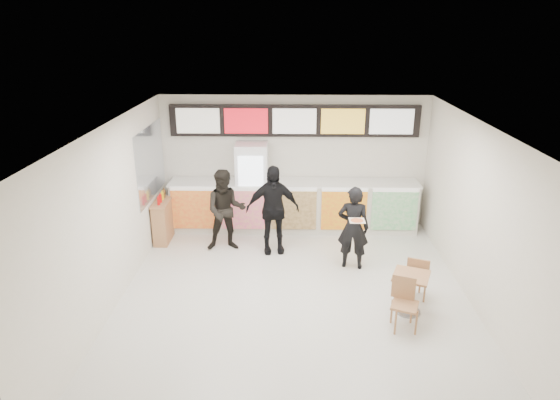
{
  "coord_description": "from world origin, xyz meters",
  "views": [
    {
      "loc": [
        -0.08,
        -7.49,
        4.53
      ],
      "look_at": [
        -0.27,
        1.2,
        1.39
      ],
      "focal_mm": 32.0,
      "sensor_mm": 36.0,
      "label": 1
    }
  ],
  "objects_px": {
    "customer_mid": "(272,209)",
    "cafe_table": "(410,286)",
    "service_counter": "(294,206)",
    "condiment_ledge": "(163,221)",
    "drinks_fridge": "(252,187)",
    "customer_left": "(226,210)",
    "customer_main": "(353,228)"
  },
  "relations": [
    {
      "from": "cafe_table",
      "to": "condiment_ledge",
      "type": "xyz_separation_m",
      "value": [
        -4.69,
        2.75,
        -0.02
      ]
    },
    {
      "from": "cafe_table",
      "to": "condiment_ledge",
      "type": "distance_m",
      "value": 5.44
    },
    {
      "from": "customer_mid",
      "to": "cafe_table",
      "type": "bearing_deg",
      "value": -52.74
    },
    {
      "from": "drinks_fridge",
      "to": "condiment_ledge",
      "type": "relative_size",
      "value": 1.86
    },
    {
      "from": "service_counter",
      "to": "customer_left",
      "type": "bearing_deg",
      "value": -142.45
    },
    {
      "from": "customer_main",
      "to": "condiment_ledge",
      "type": "distance_m",
      "value": 4.12
    },
    {
      "from": "drinks_fridge",
      "to": "customer_mid",
      "type": "xyz_separation_m",
      "value": [
        0.5,
        -1.19,
        -0.08
      ]
    },
    {
      "from": "service_counter",
      "to": "condiment_ledge",
      "type": "bearing_deg",
      "value": -166.21
    },
    {
      "from": "customer_left",
      "to": "condiment_ledge",
      "type": "relative_size",
      "value": 1.6
    },
    {
      "from": "drinks_fridge",
      "to": "customer_left",
      "type": "relative_size",
      "value": 1.16
    },
    {
      "from": "service_counter",
      "to": "customer_main",
      "type": "height_order",
      "value": "customer_main"
    },
    {
      "from": "service_counter",
      "to": "condiment_ledge",
      "type": "relative_size",
      "value": 5.17
    },
    {
      "from": "customer_main",
      "to": "service_counter",
      "type": "bearing_deg",
      "value": -47.46
    },
    {
      "from": "service_counter",
      "to": "condiment_ledge",
      "type": "height_order",
      "value": "service_counter"
    },
    {
      "from": "condiment_ledge",
      "to": "service_counter",
      "type": "bearing_deg",
      "value": 13.79
    },
    {
      "from": "customer_main",
      "to": "customer_left",
      "type": "bearing_deg",
      "value": -5.62
    },
    {
      "from": "customer_main",
      "to": "condiment_ledge",
      "type": "relative_size",
      "value": 1.53
    },
    {
      "from": "drinks_fridge",
      "to": "customer_mid",
      "type": "distance_m",
      "value": 1.29
    },
    {
      "from": "service_counter",
      "to": "cafe_table",
      "type": "bearing_deg",
      "value": -61.46
    },
    {
      "from": "service_counter",
      "to": "customer_left",
      "type": "height_order",
      "value": "customer_left"
    },
    {
      "from": "customer_left",
      "to": "cafe_table",
      "type": "distance_m",
      "value": 4.05
    },
    {
      "from": "customer_mid",
      "to": "customer_main",
      "type": "bearing_deg",
      "value": -31.4
    },
    {
      "from": "customer_main",
      "to": "customer_mid",
      "type": "height_order",
      "value": "customer_mid"
    },
    {
      "from": "condiment_ledge",
      "to": "customer_main",
      "type": "bearing_deg",
      "value": -16.19
    },
    {
      "from": "drinks_fridge",
      "to": "cafe_table",
      "type": "relative_size",
      "value": 1.38
    },
    {
      "from": "customer_main",
      "to": "customer_mid",
      "type": "bearing_deg",
      "value": -12.03
    },
    {
      "from": "condiment_ledge",
      "to": "customer_mid",
      "type": "bearing_deg",
      "value": -11.32
    },
    {
      "from": "service_counter",
      "to": "customer_left",
      "type": "relative_size",
      "value": 3.23
    },
    {
      "from": "customer_left",
      "to": "service_counter",
      "type": "bearing_deg",
      "value": 30.31
    },
    {
      "from": "customer_main",
      "to": "cafe_table",
      "type": "relative_size",
      "value": 1.14
    },
    {
      "from": "customer_left",
      "to": "customer_mid",
      "type": "distance_m",
      "value": 0.97
    },
    {
      "from": "drinks_fridge",
      "to": "customer_mid",
      "type": "bearing_deg",
      "value": -67.24
    }
  ]
}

